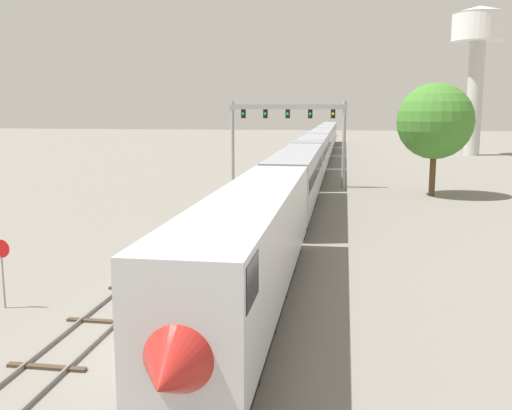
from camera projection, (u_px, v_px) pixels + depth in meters
name	position (u px, v px, depth m)	size (l,w,h in m)	color
ground_plane	(173.00, 350.00, 19.44)	(400.00, 400.00, 0.00)	gray
track_main	(317.00, 168.00, 77.61)	(2.60, 200.00, 0.16)	slate
track_near	(254.00, 187.00, 58.94)	(2.60, 160.00, 0.16)	slate
passenger_train	(318.00, 149.00, 77.27)	(3.04, 132.57, 4.80)	silver
signal_gantry	(288.00, 124.00, 58.76)	(12.10, 0.49, 8.82)	#999BA0
water_tower	(478.00, 41.00, 97.17)	(9.00, 9.00, 25.07)	beige
stop_sign	(2.00, 264.00, 23.18)	(0.76, 0.08, 2.88)	gray
trackside_tree_left	(435.00, 121.00, 52.49)	(6.97, 6.97, 10.41)	brown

